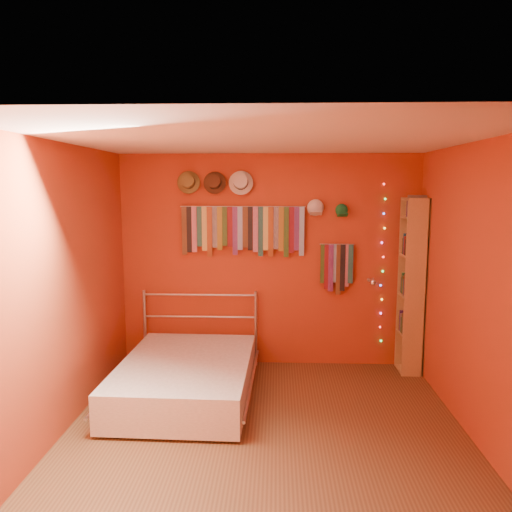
# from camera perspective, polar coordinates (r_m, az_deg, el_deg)

# --- Properties ---
(ground) EXTENTS (3.50, 3.50, 0.00)m
(ground) POSITION_cam_1_polar(r_m,az_deg,el_deg) (4.60, 1.08, -19.56)
(ground) COLOR brown
(ground) RESTS_ON ground
(back_wall) EXTENTS (3.50, 0.02, 2.50)m
(back_wall) POSITION_cam_1_polar(r_m,az_deg,el_deg) (5.89, 1.51, -0.56)
(back_wall) COLOR #A92D1B
(back_wall) RESTS_ON ground
(right_wall) EXTENTS (0.02, 3.50, 2.50)m
(right_wall) POSITION_cam_1_polar(r_m,az_deg,el_deg) (4.49, 24.12, -3.99)
(right_wall) COLOR #A92D1B
(right_wall) RESTS_ON ground
(left_wall) EXTENTS (0.02, 3.50, 2.50)m
(left_wall) POSITION_cam_1_polar(r_m,az_deg,el_deg) (4.56, -21.49, -3.67)
(left_wall) COLOR #A92D1B
(left_wall) RESTS_ON ground
(ceiling) EXTENTS (3.50, 3.50, 0.02)m
(ceiling) POSITION_cam_1_polar(r_m,az_deg,el_deg) (4.09, 1.17, 13.21)
(ceiling) COLOR white
(ceiling) RESTS_ON back_wall
(tie_rack) EXTENTS (1.45, 0.03, 0.59)m
(tie_rack) POSITION_cam_1_polar(r_m,az_deg,el_deg) (5.80, -1.49, 3.17)
(tie_rack) COLOR #B7B6BB
(tie_rack) RESTS_ON back_wall
(small_tie_rack) EXTENTS (0.40, 0.03, 0.60)m
(small_tie_rack) POSITION_cam_1_polar(r_m,az_deg,el_deg) (5.88, 9.20, -1.08)
(small_tie_rack) COLOR #B7B6BB
(small_tie_rack) RESTS_ON back_wall
(fedora_olive) EXTENTS (0.26, 0.14, 0.26)m
(fedora_olive) POSITION_cam_1_polar(r_m,az_deg,el_deg) (5.82, -7.77, 8.41)
(fedora_olive) COLOR olive
(fedora_olive) RESTS_ON back_wall
(fedora_brown) EXTENTS (0.26, 0.14, 0.26)m
(fedora_brown) POSITION_cam_1_polar(r_m,az_deg,el_deg) (5.78, -4.78, 8.41)
(fedora_brown) COLOR #482B1A
(fedora_brown) RESTS_ON back_wall
(fedora_white) EXTENTS (0.28, 0.15, 0.28)m
(fedora_white) POSITION_cam_1_polar(r_m,az_deg,el_deg) (5.75, -1.76, 8.44)
(fedora_white) COLOR silver
(fedora_white) RESTS_ON back_wall
(cap_white) EXTENTS (0.19, 0.23, 0.19)m
(cap_white) POSITION_cam_1_polar(r_m,az_deg,el_deg) (5.80, 6.81, 5.50)
(cap_white) COLOR silver
(cap_white) RESTS_ON back_wall
(cap_green) EXTENTS (0.16, 0.20, 0.16)m
(cap_green) POSITION_cam_1_polar(r_m,az_deg,el_deg) (5.83, 9.76, 5.18)
(cap_green) COLOR #197136
(cap_green) RESTS_ON back_wall
(fairy_lights) EXTENTS (0.05, 0.02, 1.87)m
(fairy_lights) POSITION_cam_1_polar(r_m,az_deg,el_deg) (5.99, 14.25, -0.91)
(fairy_lights) COLOR #FF3333
(fairy_lights) RESTS_ON back_wall
(reading_lamp) EXTENTS (0.07, 0.32, 0.09)m
(reading_lamp) POSITION_cam_1_polar(r_m,az_deg,el_deg) (5.79, 13.17, -2.89)
(reading_lamp) COLOR #B7B6BB
(reading_lamp) RESTS_ON back_wall
(bookshelf) EXTENTS (0.25, 0.34, 2.00)m
(bookshelf) POSITION_cam_1_polar(r_m,az_deg,el_deg) (5.93, 17.72, -3.18)
(bookshelf) COLOR #A28049
(bookshelf) RESTS_ON ground
(bed) EXTENTS (1.40, 1.89, 0.90)m
(bed) POSITION_cam_1_polar(r_m,az_deg,el_deg) (5.23, -7.99, -13.57)
(bed) COLOR #B7B6BB
(bed) RESTS_ON ground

